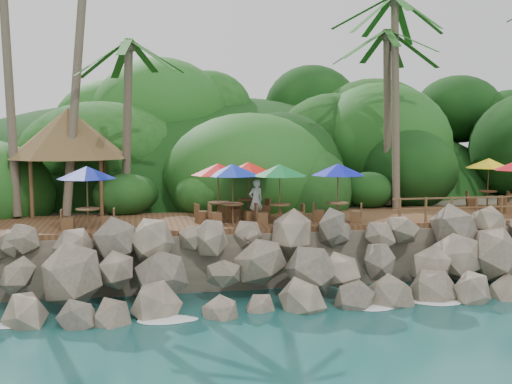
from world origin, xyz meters
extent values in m
plane|color=#19514F|center=(0.00, 0.00, 0.00)|extent=(140.00, 140.00, 0.00)
cube|color=gray|center=(0.00, 16.00, 1.05)|extent=(32.00, 25.20, 2.10)
ellipsoid|color=#143811|center=(0.00, 23.50, 0.00)|extent=(44.80, 28.00, 15.40)
cube|color=brown|center=(0.00, 6.00, 2.20)|extent=(26.00, 5.00, 0.20)
ellipsoid|color=white|center=(-6.00, 0.30, 0.03)|extent=(1.20, 0.80, 0.06)
ellipsoid|color=white|center=(-3.00, 0.30, 0.03)|extent=(1.20, 0.80, 0.06)
ellipsoid|color=white|center=(0.00, 0.30, 0.03)|extent=(1.20, 0.80, 0.06)
ellipsoid|color=white|center=(3.00, 0.30, 0.03)|extent=(1.20, 0.80, 0.06)
ellipsoid|color=white|center=(6.00, 0.30, 0.03)|extent=(1.20, 0.80, 0.06)
cylinder|color=brown|center=(-9.96, 8.77, 8.15)|extent=(1.07, 2.24, 11.61)
cylinder|color=brown|center=(-7.13, 8.50, 8.96)|extent=(1.57, 2.64, 13.16)
cylinder|color=brown|center=(-5.17, 8.62, 5.99)|extent=(0.77, 1.13, 7.39)
ellipsoid|color=#23601E|center=(-5.17, 8.62, 9.69)|extent=(6.00, 6.00, 2.40)
cylinder|color=brown|center=(7.07, 9.24, 6.44)|extent=(0.88, 0.85, 8.28)
ellipsoid|color=#23601E|center=(7.07, 9.24, 10.57)|extent=(6.00, 6.00, 2.40)
cylinder|color=brown|center=(7.11, 8.45, 7.25)|extent=(0.68, 1.72, 9.86)
cylinder|color=brown|center=(-9.08, 7.88, 3.50)|extent=(0.16, 0.16, 2.40)
cylinder|color=brown|center=(-6.28, 7.88, 3.50)|extent=(0.16, 0.16, 2.40)
cylinder|color=brown|center=(-9.08, 10.68, 3.50)|extent=(0.16, 0.16, 2.40)
cylinder|color=brown|center=(-6.28, 10.68, 3.50)|extent=(0.16, 0.16, 2.40)
cone|color=brown|center=(-7.68, 9.28, 5.80)|extent=(5.22, 5.22, 2.20)
cylinder|color=brown|center=(-0.36, 7.60, 2.68)|extent=(0.08, 0.08, 0.76)
cylinder|color=brown|center=(-0.36, 7.60, 3.07)|extent=(0.86, 0.86, 0.05)
cylinder|color=brown|center=(-0.36, 7.60, 3.42)|extent=(0.05, 0.05, 2.25)
cone|color=white|center=(-0.36, 7.60, 4.40)|extent=(2.15, 2.15, 0.46)
cube|color=brown|center=(-1.07, 7.69, 2.54)|extent=(0.48, 0.48, 0.47)
cube|color=brown|center=(0.35, 7.51, 2.54)|extent=(0.48, 0.48, 0.47)
cylinder|color=brown|center=(-0.28, 6.22, 2.68)|extent=(0.08, 0.08, 0.76)
cylinder|color=brown|center=(-0.28, 6.22, 3.07)|extent=(0.86, 0.86, 0.05)
cylinder|color=brown|center=(-0.28, 6.22, 3.42)|extent=(0.05, 0.05, 2.25)
cone|color=red|center=(-0.28, 6.22, 4.40)|extent=(2.15, 2.15, 0.46)
cube|color=brown|center=(-0.96, 6.00, 2.54)|extent=(0.54, 0.54, 0.47)
cube|color=brown|center=(0.40, 6.45, 2.54)|extent=(0.54, 0.54, 0.47)
cylinder|color=brown|center=(11.46, 7.53, 2.68)|extent=(0.08, 0.08, 0.76)
cylinder|color=brown|center=(11.46, 7.53, 3.07)|extent=(0.86, 0.86, 0.05)
cylinder|color=brown|center=(11.46, 7.53, 3.42)|extent=(0.05, 0.05, 2.25)
cone|color=yellow|center=(11.46, 7.53, 4.40)|extent=(2.15, 2.15, 0.46)
cube|color=brown|center=(10.78, 7.74, 2.54)|extent=(0.54, 0.54, 0.47)
cube|color=brown|center=(12.14, 7.31, 2.54)|extent=(0.54, 0.54, 0.47)
cylinder|color=brown|center=(0.52, 7.60, 2.68)|extent=(0.08, 0.08, 0.76)
cylinder|color=brown|center=(0.52, 7.60, 3.07)|extent=(0.86, 0.86, 0.05)
cylinder|color=brown|center=(0.52, 7.60, 3.42)|extent=(0.05, 0.05, 2.25)
cone|color=red|center=(0.52, 7.60, 4.40)|extent=(2.15, 2.15, 0.46)
cube|color=brown|center=(-0.18, 7.75, 2.54)|extent=(0.51, 0.51, 0.47)
cube|color=brown|center=(1.22, 7.45, 2.54)|extent=(0.51, 0.51, 0.47)
cylinder|color=brown|center=(0.62, 4.40, 2.68)|extent=(0.08, 0.08, 0.76)
cylinder|color=brown|center=(0.62, 4.40, 3.07)|extent=(0.86, 0.86, 0.05)
cylinder|color=brown|center=(0.62, 4.40, 3.42)|extent=(0.05, 0.05, 2.25)
cone|color=#0B672A|center=(0.62, 4.40, 4.40)|extent=(2.15, 2.15, 0.46)
cube|color=brown|center=(-0.10, 4.40, 2.54)|extent=(0.43, 0.43, 0.47)
cube|color=brown|center=(1.33, 4.40, 2.54)|extent=(0.43, 0.43, 0.47)
cylinder|color=brown|center=(-6.58, 4.40, 2.68)|extent=(0.08, 0.08, 0.76)
cylinder|color=brown|center=(-6.58, 4.40, 3.07)|extent=(0.86, 0.86, 0.05)
cylinder|color=brown|center=(-6.58, 4.40, 3.42)|extent=(0.05, 0.05, 2.25)
cone|color=#0B1A99|center=(-6.58, 4.40, 4.40)|extent=(2.15, 2.15, 0.46)
cube|color=brown|center=(-7.30, 4.41, 2.54)|extent=(0.44, 0.44, 0.47)
cube|color=brown|center=(-5.86, 4.39, 2.54)|extent=(0.44, 0.44, 0.47)
cube|color=brown|center=(11.11, 5.54, 2.54)|extent=(0.53, 0.53, 0.47)
cylinder|color=brown|center=(-1.65, 5.40, 2.68)|extent=(0.08, 0.08, 0.76)
cylinder|color=brown|center=(-1.65, 5.40, 3.07)|extent=(0.86, 0.86, 0.05)
cylinder|color=brown|center=(-1.65, 5.40, 3.42)|extent=(0.05, 0.05, 2.25)
cone|color=red|center=(-1.65, 5.40, 4.40)|extent=(2.15, 2.15, 0.46)
cube|color=brown|center=(-2.33, 5.18, 2.54)|extent=(0.54, 0.54, 0.47)
cube|color=brown|center=(-0.96, 5.62, 2.54)|extent=(0.54, 0.54, 0.47)
cylinder|color=brown|center=(2.97, 4.40, 2.68)|extent=(0.08, 0.08, 0.76)
cylinder|color=brown|center=(2.97, 4.40, 3.07)|extent=(0.86, 0.86, 0.05)
cylinder|color=brown|center=(2.97, 4.40, 3.42)|extent=(0.05, 0.05, 2.25)
cone|color=#0D15B2|center=(2.97, 4.40, 4.40)|extent=(2.15, 2.15, 0.46)
cube|color=brown|center=(2.31, 4.68, 2.54)|extent=(0.56, 0.56, 0.47)
cube|color=brown|center=(3.63, 4.12, 2.54)|extent=(0.56, 0.56, 0.47)
cylinder|color=brown|center=(-1.15, 4.87, 2.68)|extent=(0.08, 0.08, 0.76)
cylinder|color=brown|center=(-1.15, 4.87, 3.07)|extent=(0.86, 0.86, 0.05)
cylinder|color=brown|center=(-1.15, 4.87, 3.42)|extent=(0.05, 0.05, 2.25)
cone|color=#0C27A3|center=(-1.15, 4.87, 4.40)|extent=(2.15, 2.15, 0.46)
cube|color=brown|center=(-1.86, 4.77, 2.54)|extent=(0.48, 0.48, 0.47)
cube|color=brown|center=(-0.44, 4.96, 2.54)|extent=(0.48, 0.48, 0.47)
cylinder|color=brown|center=(5.27, 3.65, 2.80)|extent=(0.10, 0.10, 1.00)
cylinder|color=brown|center=(6.37, 3.65, 2.80)|extent=(0.10, 0.10, 1.00)
cylinder|color=brown|center=(7.47, 3.65, 2.80)|extent=(0.10, 0.10, 1.00)
cylinder|color=brown|center=(8.57, 3.65, 2.80)|extent=(0.10, 0.10, 1.00)
cylinder|color=brown|center=(9.67, 3.65, 2.80)|extent=(0.10, 0.10, 1.00)
cube|color=brown|center=(8.02, 3.65, 3.25)|extent=(6.10, 0.06, 0.06)
cube|color=brown|center=(8.02, 3.65, 2.85)|extent=(6.10, 0.06, 0.06)
imported|color=silver|center=(-0.16, 5.19, 3.14)|extent=(0.71, 0.58, 1.68)
camera|label=1|loc=(-4.80, -18.42, 5.88)|focal=42.76mm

